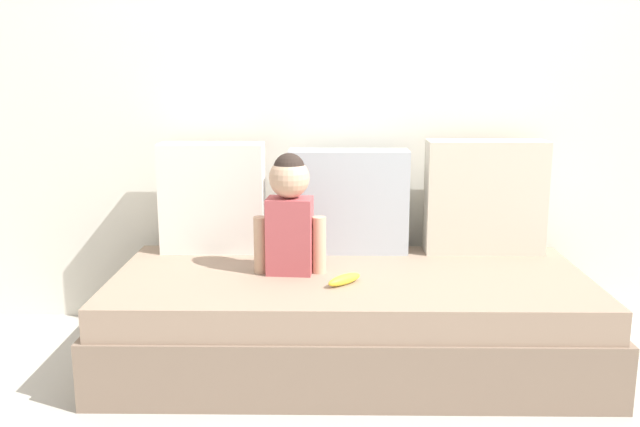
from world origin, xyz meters
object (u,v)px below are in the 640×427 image
throw_pillow_left (213,198)px  toddler (290,212)px  throw_pillow_right (485,197)px  couch (350,319)px  throw_pillow_center (348,201)px  banana (344,279)px

throw_pillow_left → toddler: 0.49m
throw_pillow_left → throw_pillow_right: (1.22, 0.00, 0.01)m
throw_pillow_left → throw_pillow_right: bearing=0.0°
couch → throw_pillow_center: (0.00, 0.35, 0.42)m
throw_pillow_right → toddler: bearing=-158.6°
throw_pillow_right → throw_pillow_left: bearing=180.0°
couch → throw_pillow_right: (0.61, 0.35, 0.45)m
couch → banana: 0.26m
couch → throw_pillow_center: throw_pillow_center is taller
throw_pillow_right → toddler: size_ratio=1.07×
throw_pillow_right → banana: size_ratio=3.08×
throw_pillow_center → toddler: 0.42m
couch → banana: bearing=-100.9°
toddler → throw_pillow_left: bearing=137.4°
couch → toddler: size_ratio=4.01×
throw_pillow_right → toddler: throw_pillow_right is taller
couch → throw_pillow_center: 0.55m
couch → throw_pillow_right: 0.83m
throw_pillow_right → banana: throw_pillow_right is taller
throw_pillow_center → toddler: toddler is taller
throw_pillow_left → banana: (0.58, -0.49, -0.22)m
throw_pillow_left → throw_pillow_center: throw_pillow_left is taller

